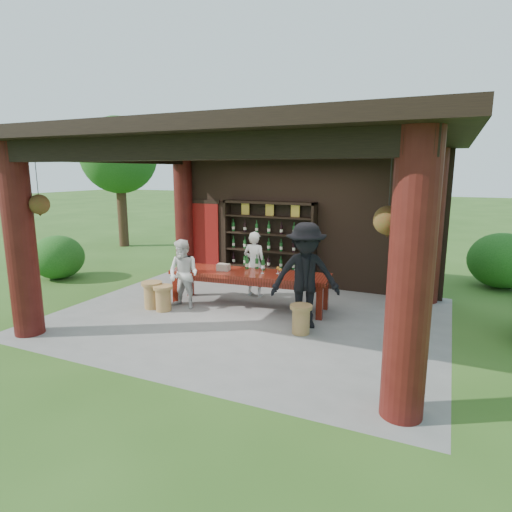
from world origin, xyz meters
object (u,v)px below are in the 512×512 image
at_px(wine_shelf, 269,243).
at_px(tasting_table, 249,277).
at_px(host, 255,264).
at_px(napkin_basket, 223,267).
at_px(guest_man, 305,276).
at_px(stool_near_right, 301,318).
at_px(stool_far_left, 152,294).
at_px(guest_woman, 184,274).
at_px(stool_near_left, 163,297).

bearing_deg(wine_shelf, tasting_table, -79.83).
bearing_deg(host, napkin_basket, 72.37).
bearing_deg(guest_man, stool_near_right, -108.44).
xyz_separation_m(stool_near_right, stool_far_left, (-3.30, 0.08, 0.02)).
height_order(stool_near_right, host, host).
bearing_deg(stool_far_left, stool_near_right, -1.38).
bearing_deg(napkin_basket, stool_far_left, -145.65).
bearing_deg(stool_far_left, guest_woman, 27.21).
bearing_deg(guest_man, stool_far_left, 158.84).
distance_m(wine_shelf, guest_woman, 2.66).
relative_size(stool_near_left, guest_woman, 0.36).
xyz_separation_m(stool_near_right, guest_woman, (-2.71, 0.39, 0.45)).
bearing_deg(stool_near_right, napkin_basket, 155.68).
xyz_separation_m(stool_near_left, guest_woman, (0.28, 0.35, 0.44)).
xyz_separation_m(wine_shelf, guest_woman, (-0.88, -2.48, -0.33)).
relative_size(stool_near_left, napkin_basket, 2.03).
height_order(stool_near_right, guest_woman, guest_woman).
height_order(stool_near_left, stool_near_right, stool_near_left).
height_order(wine_shelf, stool_far_left, wine_shelf).
distance_m(stool_near_left, stool_far_left, 0.32).
relative_size(tasting_table, stool_far_left, 6.10).
relative_size(stool_near_left, guest_man, 0.27).
bearing_deg(napkin_basket, host, 69.17).
xyz_separation_m(tasting_table, host, (-0.23, 0.78, 0.11)).
bearing_deg(wine_shelf, guest_woman, -109.58).
distance_m(tasting_table, guest_woman, 1.37).
relative_size(stool_near_right, guest_woman, 0.36).
bearing_deg(wine_shelf, stool_far_left, -117.92).
height_order(wine_shelf, guest_woman, wine_shelf).
distance_m(stool_near_left, napkin_basket, 1.40).
relative_size(wine_shelf, guest_man, 1.23).
bearing_deg(guest_woman, guest_man, 2.83).
relative_size(wine_shelf, tasting_table, 0.70).
distance_m(guest_man, napkin_basket, 2.10).
relative_size(stool_near_right, guest_man, 0.27).
height_order(wine_shelf, stool_near_right, wine_shelf).
bearing_deg(stool_far_left, stool_near_left, -8.46).
distance_m(stool_near_right, stool_far_left, 3.30).
bearing_deg(guest_woman, host, 58.97).
bearing_deg(stool_near_right, stool_near_left, 179.38).
xyz_separation_m(tasting_table, guest_man, (1.45, -0.67, 0.34)).
height_order(stool_near_right, stool_far_left, stool_far_left).
bearing_deg(stool_near_left, stool_near_right, -0.62).
xyz_separation_m(host, guest_woman, (-0.98, -1.42, -0.02)).
distance_m(host, napkin_basket, 0.94).
bearing_deg(tasting_table, stool_far_left, -152.55).
xyz_separation_m(host, napkin_basket, (-0.33, -0.87, 0.07)).
height_order(stool_far_left, napkin_basket, napkin_basket).
height_order(stool_near_right, guest_man, guest_man).
relative_size(guest_woman, napkin_basket, 5.57).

